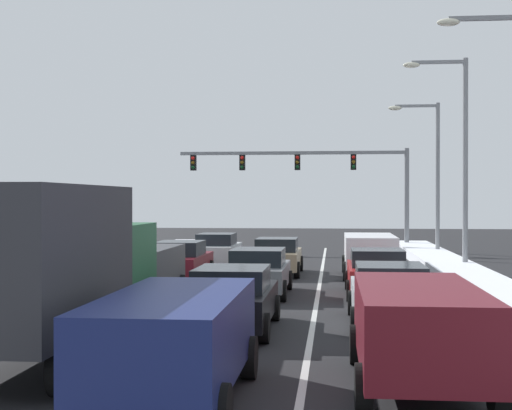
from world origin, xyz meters
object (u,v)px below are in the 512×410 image
suv_maroon_right_lane_nearest (418,326)px  box_truck_left_lane_nearest (50,263)px  sedan_red_right_lane_third (377,272)px  sedan_silver_left_lane_fourth (217,249)px  sedan_silver_right_lane_second (390,294)px  street_lamp_right_near (510,130)px  traffic_light_gantry (319,170)px  sedan_maroon_left_lane_third (181,261)px  suv_charcoal_left_lane_second (136,271)px  street_lamp_right_far (431,165)px  sedan_tan_center_lane_fourth (277,256)px  sedan_black_center_lane_second (233,298)px  suv_navy_center_lane_nearest (174,337)px  sedan_gray_center_lane_third (258,272)px  street_lamp_right_mid (457,146)px  suv_white_right_lane_fourth (370,251)px

suv_maroon_right_lane_nearest → box_truck_left_lane_nearest: size_ratio=0.68×
sedan_red_right_lane_third → sedan_silver_left_lane_fourth: bearing=122.8°
sedan_silver_right_lane_second → street_lamp_right_near: street_lamp_right_near is taller
traffic_light_gantry → street_lamp_right_near: bearing=-74.6°
sedan_maroon_left_lane_third → sedan_silver_right_lane_second: bearing=-53.4°
sedan_silver_right_lane_second → suv_charcoal_left_lane_second: bearing=158.0°
traffic_light_gantry → street_lamp_right_far: size_ratio=1.72×
traffic_light_gantry → box_truck_left_lane_nearest: bearing=-97.7°
sedan_tan_center_lane_fourth → sedan_black_center_lane_second: bearing=-90.2°
sedan_black_center_lane_second → suv_charcoal_left_lane_second: 5.29m
box_truck_left_lane_nearest → street_lamp_right_far: size_ratio=0.88×
suv_charcoal_left_lane_second → suv_navy_center_lane_nearest: bearing=-72.4°
sedan_gray_center_lane_third → street_lamp_right_mid: (7.50, 7.68, 4.53)m
street_lamp_right_near → traffic_light_gantry: bearing=105.4°
suv_white_right_lane_fourth → suv_charcoal_left_lane_second: 11.53m
suv_navy_center_lane_nearest → street_lamp_right_mid: 22.64m
sedan_tan_center_lane_fourth → street_lamp_right_near: size_ratio=0.51×
suv_navy_center_lane_nearest → sedan_maroon_left_lane_third: 17.70m
sedan_red_right_lane_third → sedan_gray_center_lane_third: same height
sedan_red_right_lane_third → sedan_gray_center_lane_third: (-3.81, -0.23, 0.00)m
sedan_silver_right_lane_second → street_lamp_right_near: bearing=51.2°
sedan_red_right_lane_third → sedan_maroon_left_lane_third: 8.19m
sedan_silver_right_lane_second → box_truck_left_lane_nearest: (-6.74, -5.04, 1.14)m
traffic_light_gantry → street_lamp_right_far: street_lamp_right_far is taller
sedan_gray_center_lane_third → street_lamp_right_mid: street_lamp_right_mid is taller
street_lamp_right_near → sedan_tan_center_lane_fourth: bearing=135.7°
sedan_maroon_left_lane_third → traffic_light_gantry: (4.93, 18.08, 4.12)m
sedan_black_center_lane_second → street_lamp_right_far: bearing=72.0°
suv_maroon_right_lane_nearest → suv_white_right_lane_fourth: 18.16m
sedan_black_center_lane_second → traffic_light_gantry: bearing=87.1°
sedan_silver_right_lane_second → box_truck_left_lane_nearest: size_ratio=0.63×
sedan_silver_right_lane_second → sedan_black_center_lane_second: same height
traffic_light_gantry → street_lamp_right_near: 23.66m
box_truck_left_lane_nearest → suv_white_right_lane_fourth: bearing=68.1°
sedan_red_right_lane_third → sedan_silver_left_lane_fourth: same height
sedan_black_center_lane_second → street_lamp_right_far: size_ratio=0.55×
suv_white_right_lane_fourth → box_truck_left_lane_nearest: bearing=-111.9°
sedan_gray_center_lane_third → sedan_maroon_left_lane_third: (-3.40, 4.11, 0.00)m
suv_maroon_right_lane_nearest → sedan_silver_left_lane_fourth: (-6.84, 22.71, -0.25)m
sedan_tan_center_lane_fourth → suv_charcoal_left_lane_second: suv_charcoal_left_lane_second is taller
suv_white_right_lane_fourth → suv_charcoal_left_lane_second: bearing=-128.7°
sedan_red_right_lane_third → sedan_black_center_lane_second: bearing=-118.3°
sedan_black_center_lane_second → sedan_tan_center_lane_fourth: size_ratio=1.00×
sedan_silver_right_lane_second → street_lamp_right_near: (3.99, 4.96, 4.46)m
sedan_gray_center_lane_third → sedan_tan_center_lane_fourth: size_ratio=1.00×
sedan_gray_center_lane_third → street_lamp_right_far: (7.46, 15.98, 4.11)m
sedan_gray_center_lane_third → traffic_light_gantry: traffic_light_gantry is taller
street_lamp_right_mid → traffic_light_gantry: bearing=112.4°
sedan_gray_center_lane_third → sedan_silver_left_lane_fourth: same height
sedan_red_right_lane_third → street_lamp_right_near: (3.98, -0.85, 4.46)m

